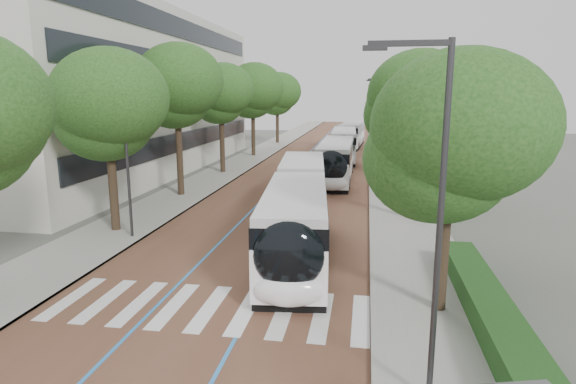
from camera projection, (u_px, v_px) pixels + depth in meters
name	position (u px, v px, depth m)	size (l,w,h in m)	color
ground	(193.00, 322.00, 15.10)	(160.00, 160.00, 0.00)	#51544C
road	(319.00, 158.00, 53.77)	(11.00, 140.00, 0.02)	brown
sidewalk_left	(254.00, 156.00, 54.94)	(4.00, 140.00, 0.12)	gray
sidewalk_right	(387.00, 159.00, 52.58)	(4.00, 140.00, 0.12)	gray
kerb_left	(270.00, 156.00, 54.64)	(0.20, 140.00, 0.14)	gray
kerb_right	(370.00, 158.00, 52.88)	(0.20, 140.00, 0.14)	gray
zebra_crossing	(210.00, 308.00, 16.03)	(10.55, 3.60, 0.01)	silver
lane_line_left	(305.00, 157.00, 54.02)	(0.12, 126.00, 0.01)	#2879C9
lane_line_right	(333.00, 158.00, 53.52)	(0.12, 126.00, 0.01)	#2879C9
office_building	(94.00, 94.00, 43.84)	(18.11, 40.00, 14.00)	#B9B6AB
hedge	(500.00, 329.00, 13.56)	(1.20, 14.00, 0.80)	#184417
streetlight_near	(433.00, 200.00, 10.19)	(1.82, 0.20, 8.00)	#313133
streetlight_far	(387.00, 125.00, 34.36)	(1.82, 0.20, 8.00)	#313133
lamp_post_left	(127.00, 156.00, 22.97)	(0.14, 0.14, 8.00)	#313133
trees_left	(220.00, 97.00, 41.69)	(6.47, 60.92, 9.83)	black
trees_right	(402.00, 108.00, 35.24)	(5.93, 47.70, 8.80)	black
lead_bus	(299.00, 206.00, 23.49)	(4.33, 18.55, 3.20)	black
bus_queued_0	(336.00, 161.00, 39.04)	(2.59, 12.41, 3.20)	white
bus_queued_1	(344.00, 145.00, 51.59)	(2.93, 12.47, 3.20)	white
bus_queued_2	(352.00, 135.00, 64.11)	(3.24, 12.52, 3.20)	white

